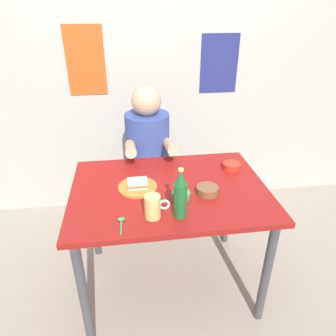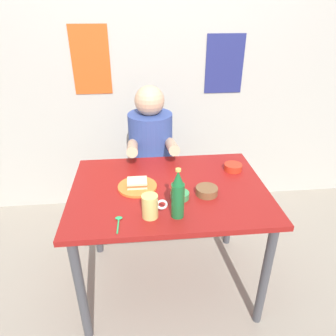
% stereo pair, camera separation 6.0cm
% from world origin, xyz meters
% --- Properties ---
extents(ground_plane, '(6.00, 6.00, 0.00)m').
position_xyz_m(ground_plane, '(0.00, 0.00, 0.00)').
color(ground_plane, gray).
extents(wall_back, '(4.40, 0.09, 2.60)m').
position_xyz_m(wall_back, '(0.00, 1.05, 1.30)').
color(wall_back, '#ADA89E').
rests_on(wall_back, ground).
extents(dining_table, '(1.10, 0.80, 0.74)m').
position_xyz_m(dining_table, '(0.00, 0.00, 0.65)').
color(dining_table, maroon).
rests_on(dining_table, ground).
extents(stool, '(0.34, 0.34, 0.45)m').
position_xyz_m(stool, '(-0.07, 0.63, 0.35)').
color(stool, '#4C4C51').
rests_on(stool, ground).
extents(person_seated, '(0.33, 0.56, 0.72)m').
position_xyz_m(person_seated, '(-0.07, 0.62, 0.77)').
color(person_seated, '#33478C').
rests_on(person_seated, stool).
extents(plate_orange, '(0.22, 0.22, 0.01)m').
position_xyz_m(plate_orange, '(-0.18, 0.02, 0.75)').
color(plate_orange, orange).
rests_on(plate_orange, dining_table).
extents(sandwich, '(0.11, 0.09, 0.04)m').
position_xyz_m(sandwich, '(-0.18, 0.02, 0.77)').
color(sandwich, beige).
rests_on(sandwich, plate_orange).
extents(beer_mug, '(0.13, 0.08, 0.12)m').
position_xyz_m(beer_mug, '(-0.11, -0.26, 0.80)').
color(beer_mug, '#D1BC66').
rests_on(beer_mug, dining_table).
extents(beer_bottle, '(0.06, 0.06, 0.26)m').
position_xyz_m(beer_bottle, '(0.02, -0.26, 0.86)').
color(beer_bottle, '#19602D').
rests_on(beer_bottle, dining_table).
extents(condiment_bowl_brown, '(0.12, 0.12, 0.04)m').
position_xyz_m(condiment_bowl_brown, '(0.20, -0.09, 0.76)').
color(condiment_bowl_brown, brown).
rests_on(condiment_bowl_brown, dining_table).
extents(dip_bowl_green, '(0.10, 0.10, 0.03)m').
position_xyz_m(dip_bowl_green, '(0.05, -0.11, 0.76)').
color(dip_bowl_green, '#388C4C').
rests_on(dip_bowl_green, dining_table).
extents(sauce_bowl_chili, '(0.11, 0.11, 0.04)m').
position_xyz_m(sauce_bowl_chili, '(0.42, 0.17, 0.76)').
color(sauce_bowl_chili, red).
rests_on(sauce_bowl_chili, dining_table).
extents(spoon, '(0.04, 0.12, 0.01)m').
position_xyz_m(spoon, '(-0.27, -0.28, 0.75)').
color(spoon, '#26A559').
rests_on(spoon, dining_table).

